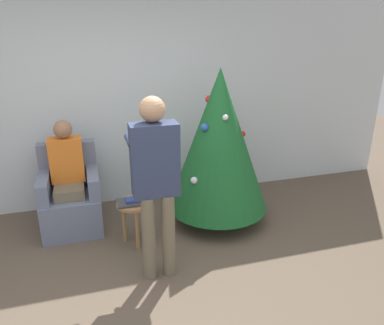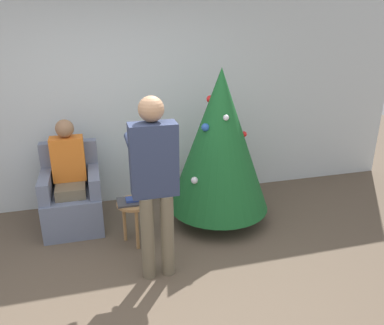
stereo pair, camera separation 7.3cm
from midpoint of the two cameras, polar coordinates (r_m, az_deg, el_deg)
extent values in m
plane|color=brown|center=(3.33, -6.36, -21.86)|extent=(14.00, 14.00, 0.00)
cube|color=silver|center=(4.77, -11.34, 9.38)|extent=(8.00, 0.06, 2.70)
cylinder|color=brown|center=(4.57, 4.43, -7.56)|extent=(0.10, 0.10, 0.19)
cone|color=#195B28|center=(4.22, 4.76, 3.31)|extent=(1.17, 1.17, 1.62)
sphere|color=#B23399|center=(4.54, 1.23, 1.94)|extent=(0.08, 0.08, 0.08)
sphere|color=red|center=(4.19, 3.30, 9.61)|extent=(0.08, 0.08, 0.08)
sphere|color=#2856B2|center=(4.01, 2.57, 5.37)|extent=(0.09, 0.09, 0.09)
sphere|color=white|center=(4.03, 0.91, -2.74)|extent=(0.08, 0.08, 0.08)
sphere|color=white|center=(3.97, 5.74, 6.82)|extent=(0.06, 0.06, 0.06)
sphere|color=red|center=(4.29, 8.40, 4.29)|extent=(0.07, 0.07, 0.07)
cube|color=slate|center=(4.56, -17.13, -6.82)|extent=(0.64, 0.72, 0.44)
cube|color=slate|center=(4.64, -17.67, 0.03)|extent=(0.64, 0.14, 0.52)
cube|color=slate|center=(4.44, -20.93, -3.21)|extent=(0.12, 0.65, 0.24)
cube|color=slate|center=(4.41, -14.20, -2.61)|extent=(0.12, 0.65, 0.24)
cylinder|color=#6B604C|center=(4.38, -18.48, -8.10)|extent=(0.11, 0.11, 0.44)
cylinder|color=#6B604C|center=(4.37, -15.85, -7.88)|extent=(0.11, 0.11, 0.44)
cube|color=#6B604C|center=(4.39, -17.51, -3.88)|extent=(0.32, 0.40, 0.12)
cube|color=orange|center=(4.42, -17.89, 0.57)|extent=(0.36, 0.20, 0.50)
sphere|color=#936B4C|center=(4.32, -18.39, 4.94)|extent=(0.20, 0.20, 0.20)
cylinder|color=#6B604C|center=(3.48, -6.16, -11.42)|extent=(0.12, 0.12, 0.82)
cylinder|color=#6B604C|center=(3.50, -3.14, -11.06)|extent=(0.12, 0.12, 0.82)
cube|color=#2D3856|center=(3.22, -5.21, 0.43)|extent=(0.41, 0.20, 0.65)
sphere|color=tan|center=(3.13, -5.59, 8.11)|extent=(0.22, 0.22, 0.22)
cylinder|color=#2D3856|center=(3.34, -8.80, 3.33)|extent=(0.08, 0.30, 0.08)
cylinder|color=#2D3856|center=(3.39, -2.97, 3.81)|extent=(0.08, 0.30, 0.08)
cube|color=white|center=(3.57, -3.63, 4.66)|extent=(0.04, 0.14, 0.04)
cylinder|color=#A37547|center=(3.98, -8.24, -6.16)|extent=(0.37, 0.37, 0.03)
cylinder|color=#A37547|center=(3.98, -7.82, -10.08)|extent=(0.04, 0.04, 0.45)
cylinder|color=#A37547|center=(4.16, -6.64, -8.57)|extent=(0.04, 0.04, 0.45)
cylinder|color=#A37547|center=(4.14, -9.76, -8.91)|extent=(0.04, 0.04, 0.45)
cube|color=#38383D|center=(3.97, -8.26, -5.84)|extent=(0.35, 0.23, 0.02)
cube|color=navy|center=(3.96, -8.28, -5.55)|extent=(0.17, 0.11, 0.02)
camera|label=1|loc=(0.04, -89.44, 0.21)|focal=35.00mm
camera|label=2|loc=(0.04, 90.56, -0.21)|focal=35.00mm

